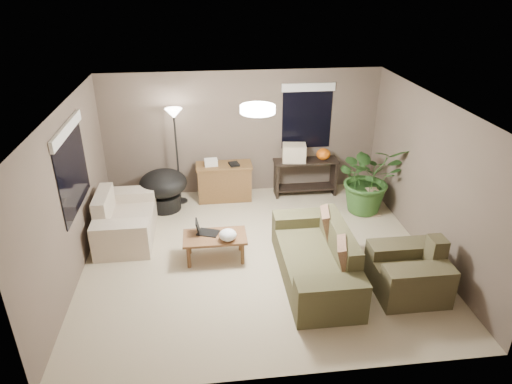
{
  "coord_description": "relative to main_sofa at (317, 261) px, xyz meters",
  "views": [
    {
      "loc": [
        -0.76,
        -6.21,
        4.19
      ],
      "look_at": [
        0.0,
        0.2,
        1.05
      ],
      "focal_mm": 32.0,
      "sensor_mm": 36.0,
      "label": 1
    }
  ],
  "objects": [
    {
      "name": "room_shell",
      "position": [
        -0.81,
        0.69,
        0.96
      ],
      "size": [
        5.5,
        5.5,
        5.5
      ],
      "color": "tan",
      "rests_on": "ground"
    },
    {
      "name": "main_sofa",
      "position": [
        0.0,
        0.0,
        0.0
      ],
      "size": [
        0.95,
        2.2,
        0.85
      ],
      "color": "#48452B",
      "rests_on": "ground"
    },
    {
      "name": "throw_pillows",
      "position": [
        0.26,
        0.0,
        0.36
      ],
      "size": [
        0.34,
        1.39,
        0.47
      ],
      "color": "#8C7251",
      "rests_on": "main_sofa"
    },
    {
      "name": "loveseat",
      "position": [
        -3.03,
        1.55,
        0.0
      ],
      "size": [
        0.9,
        1.6,
        0.85
      ],
      "color": "beige",
      "rests_on": "ground"
    },
    {
      "name": "armchair",
      "position": [
        1.23,
        -0.46,
        0.0
      ],
      "size": [
        0.95,
        1.0,
        0.85
      ],
      "color": "#4D472E",
      "rests_on": "ground"
    },
    {
      "name": "coffee_table",
      "position": [
        -1.5,
        0.68,
        0.06
      ],
      "size": [
        1.0,
        0.55,
        0.42
      ],
      "color": "brown",
      "rests_on": "ground"
    },
    {
      "name": "laptop",
      "position": [
        -1.66,
        0.78,
        0.19
      ],
      "size": [
        0.39,
        0.33,
        0.24
      ],
      "color": "black",
      "rests_on": "coffee_table"
    },
    {
      "name": "plastic_bag",
      "position": [
        -1.3,
        0.53,
        0.22
      ],
      "size": [
        0.32,
        0.3,
        0.19
      ],
      "primitive_type": "ellipsoid",
      "rotation": [
        0.0,
        0.0,
        0.24
      ],
      "color": "white",
      "rests_on": "coffee_table"
    },
    {
      "name": "desk",
      "position": [
        -1.23,
        2.81,
        0.08
      ],
      "size": [
        1.1,
        0.5,
        0.75
      ],
      "color": "brown",
      "rests_on": "ground"
    },
    {
      "name": "desk_papers",
      "position": [
        -1.38,
        2.8,
        0.51
      ],
      "size": [
        0.69,
        0.28,
        0.12
      ],
      "color": "silver",
      "rests_on": "desk"
    },
    {
      "name": "console_table",
      "position": [
        0.43,
        2.84,
        0.14
      ],
      "size": [
        1.3,
        0.4,
        0.75
      ],
      "color": "black",
      "rests_on": "ground"
    },
    {
      "name": "pumpkin",
      "position": [
        0.78,
        2.84,
        0.57
      ],
      "size": [
        0.34,
        0.34,
        0.23
      ],
      "primitive_type": "ellipsoid",
      "rotation": [
        0.0,
        0.0,
        0.25
      ],
      "color": "orange",
      "rests_on": "console_table"
    },
    {
      "name": "cardboard_box",
      "position": [
        0.18,
        2.84,
        0.63
      ],
      "size": [
        0.5,
        0.41,
        0.34
      ],
      "primitive_type": "cube",
      "rotation": [
        0.0,
        0.0,
        -0.15
      ],
      "color": "beige",
      "rests_on": "console_table"
    },
    {
      "name": "papasan_chair",
      "position": [
        -2.4,
        2.5,
        0.17
      ],
      "size": [
        1.08,
        1.08,
        0.8
      ],
      "color": "black",
      "rests_on": "ground"
    },
    {
      "name": "floor_lamp",
      "position": [
        -2.12,
        2.79,
        1.3
      ],
      "size": [
        0.32,
        0.32,
        1.91
      ],
      "color": "black",
      "rests_on": "ground"
    },
    {
      "name": "ceiling_fixture",
      "position": [
        -0.81,
        0.69,
        2.15
      ],
      "size": [
        0.5,
        0.5,
        0.1
      ],
      "primitive_type": "cylinder",
      "color": "white",
      "rests_on": "room_shell"
    },
    {
      "name": "houseplant",
      "position": [
        1.45,
        1.99,
        0.24
      ],
      "size": [
        1.24,
        1.38,
        1.08
      ],
      "primitive_type": "imported",
      "color": "#2D5923",
      "rests_on": "ground"
    },
    {
      "name": "cat_scratching_post",
      "position": [
        1.5,
        1.85,
        -0.08
      ],
      "size": [
        0.32,
        0.32,
        0.5
      ],
      "color": "tan",
      "rests_on": "ground"
    },
    {
      "name": "window_left",
      "position": [
        -3.54,
        0.99,
        1.49
      ],
      "size": [
        0.05,
        1.56,
        1.33
      ],
      "color": "black",
      "rests_on": "room_shell"
    },
    {
      "name": "window_back",
      "position": [
        0.49,
        3.17,
        1.49
      ],
      "size": [
        1.06,
        0.05,
        1.33
      ],
      "color": "black",
      "rests_on": "room_shell"
    }
  ]
}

